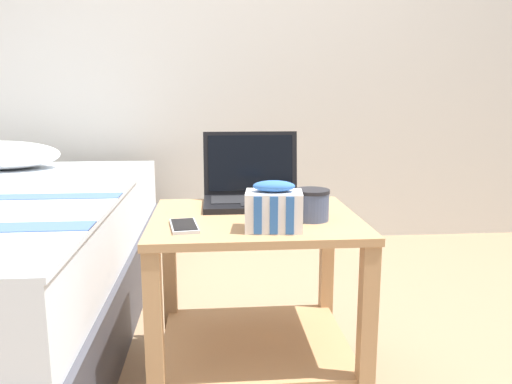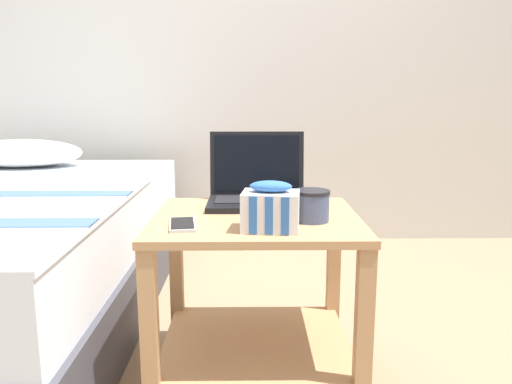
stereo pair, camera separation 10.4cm
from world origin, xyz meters
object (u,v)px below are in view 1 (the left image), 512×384
object	(u,v)px
mug_front_left	(311,203)
snack_bag	(274,208)
laptop	(252,190)
cell_phone	(184,226)

from	to	relation	value
mug_front_left	snack_bag	distance (m)	0.15
laptop	snack_bag	distance (m)	0.33
mug_front_left	cell_phone	size ratio (longest dim) A/B	0.80
mug_front_left	snack_bag	world-z (taller)	snack_bag
mug_front_left	cell_phone	bearing A→B (deg)	-171.15
mug_front_left	cell_phone	distance (m)	0.36
snack_bag	cell_phone	bearing A→B (deg)	170.39
laptop	mug_front_left	world-z (taller)	laptop
laptop	mug_front_left	bearing A→B (deg)	-57.31
snack_bag	cell_phone	distance (m)	0.25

